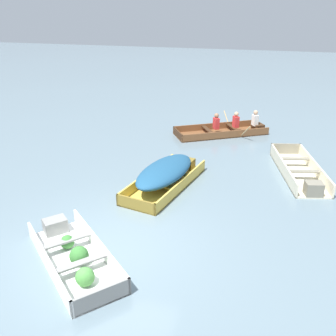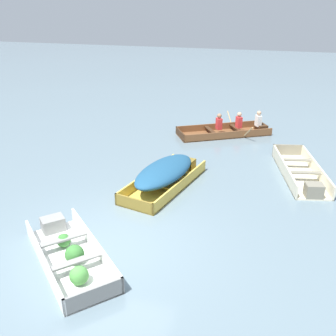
# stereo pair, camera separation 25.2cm
# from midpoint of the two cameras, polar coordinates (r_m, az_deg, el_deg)

# --- Properties ---
(ground_plane) EXTENTS (80.00, 80.00, 0.00)m
(ground_plane) POSITION_cam_midpoint_polar(r_m,az_deg,el_deg) (8.23, -8.51, -11.96)
(ground_plane) COLOR slate
(dinghy_white_foreground) EXTENTS (2.87, 2.70, 0.42)m
(dinghy_white_foreground) POSITION_cam_midpoint_polar(r_m,az_deg,el_deg) (7.94, -13.88, -12.59)
(dinghy_white_foreground) COLOR white
(dinghy_white_foreground) RESTS_ON ground
(skiff_yellow_near_moored) EXTENTS (1.72, 3.33, 0.69)m
(skiff_yellow_near_moored) POSITION_cam_midpoint_polar(r_m,az_deg,el_deg) (10.55, 0.22, -0.81)
(skiff_yellow_near_moored) COLOR #E5BC47
(skiff_yellow_near_moored) RESTS_ON ground
(skiff_cream_mid_moored) EXTENTS (1.78, 3.40, 0.41)m
(skiff_cream_mid_moored) POSITION_cam_midpoint_polar(r_m,az_deg,el_deg) (11.90, 20.15, -0.73)
(skiff_cream_mid_moored) COLOR beige
(skiff_cream_mid_moored) RESTS_ON ground
(rowboat_wooden_brown_with_crew) EXTENTS (3.70, 2.93, 0.88)m
(rowboat_wooden_brown_with_crew) POSITION_cam_midpoint_polar(r_m,az_deg,el_deg) (15.23, 9.77, 5.75)
(rowboat_wooden_brown_with_crew) COLOR brown
(rowboat_wooden_brown_with_crew) RESTS_ON ground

